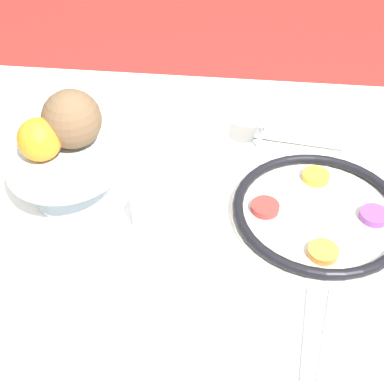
# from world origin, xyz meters

# --- Properties ---
(ground_plane) EXTENTS (8.00, 8.00, 0.00)m
(ground_plane) POSITION_xyz_m (0.00, 0.00, 0.00)
(ground_plane) COLOR maroon
(dining_table) EXTENTS (1.56, 0.86, 0.72)m
(dining_table) POSITION_xyz_m (0.00, 0.00, 0.36)
(dining_table) COLOR white
(dining_table) RESTS_ON ground_plane
(seder_plate) EXTENTS (0.33, 0.33, 0.03)m
(seder_plate) POSITION_xyz_m (-0.06, 0.06, 0.73)
(seder_plate) COLOR silver
(seder_plate) RESTS_ON dining_table
(wine_glass) EXTENTS (0.07, 0.07, 0.15)m
(wine_glass) POSITION_xyz_m (0.06, -0.14, 0.83)
(wine_glass) COLOR silver
(wine_glass) RESTS_ON dining_table
(fruit_stand) EXTENTS (0.22, 0.22, 0.11)m
(fruit_stand) POSITION_xyz_m (0.43, 0.06, 0.80)
(fruit_stand) COLOR silver
(fruit_stand) RESTS_ON dining_table
(orange_fruit) EXTENTS (0.08, 0.08, 0.08)m
(orange_fruit) POSITION_xyz_m (0.46, 0.07, 0.87)
(orange_fruit) COLOR orange
(orange_fruit) RESTS_ON fruit_stand
(coconut) EXTENTS (0.11, 0.11, 0.11)m
(coconut) POSITION_xyz_m (0.41, 0.02, 0.88)
(coconut) COLOR brown
(coconut) RESTS_ON fruit_stand
(bread_plate) EXTENTS (0.20, 0.20, 0.02)m
(bread_plate) POSITION_xyz_m (0.34, -0.24, 0.72)
(bread_plate) COLOR silver
(bread_plate) RESTS_ON dining_table
(napkin_roll) EXTENTS (0.20, 0.07, 0.04)m
(napkin_roll) POSITION_xyz_m (-0.03, -0.17, 0.74)
(napkin_roll) COLOR white
(napkin_roll) RESTS_ON dining_table
(cup_mid) EXTENTS (0.08, 0.08, 0.06)m
(cup_mid) POSITION_xyz_m (0.25, 0.11, 0.75)
(cup_mid) COLOR silver
(cup_mid) RESTS_ON dining_table
(fork_left) EXTENTS (0.05, 0.17, 0.01)m
(fork_left) POSITION_xyz_m (-0.06, 0.32, 0.72)
(fork_left) COLOR silver
(fork_left) RESTS_ON dining_table
(fork_right) EXTENTS (0.04, 0.17, 0.01)m
(fork_right) POSITION_xyz_m (-0.03, 0.32, 0.72)
(fork_right) COLOR silver
(fork_right) RESTS_ON dining_table
(spoon) EXTENTS (0.16, 0.04, 0.01)m
(spoon) POSITION_xyz_m (-0.05, -0.21, 0.72)
(spoon) COLOR silver
(spoon) RESTS_ON dining_table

